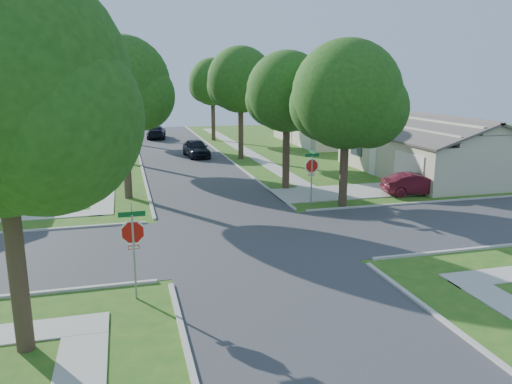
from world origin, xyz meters
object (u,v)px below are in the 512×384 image
at_px(tree_w_mid, 122,80).
at_px(stop_sign_sw, 133,236).
at_px(tree_w_far, 122,89).
at_px(tree_w_near, 123,88).
at_px(house_nw_far, 0,134).
at_px(tree_ne_corner, 348,100).
at_px(house_ne_near, 429,153).
at_px(house_ne_far, 328,128).
at_px(car_curb_east, 196,148).
at_px(car_curb_west, 156,132).
at_px(tree_sw_corner, 1,98).
at_px(stop_sign_ne, 312,168).
at_px(tree_e_mid, 241,83).
at_px(car_driveway, 416,184).
at_px(tree_e_near, 288,96).
at_px(tree_e_far, 213,84).

bearing_deg(tree_w_mid, stop_sign_sw, -90.13).
relative_size(tree_w_mid, tree_w_far, 1.19).
height_order(tree_w_near, house_nw_far, tree_w_near).
bearing_deg(tree_ne_corner, tree_w_mid, 123.22).
relative_size(tree_ne_corner, house_ne_near, 0.64).
distance_m(tree_ne_corner, house_ne_far, 26.91).
height_order(house_ne_near, car_curb_east, house_ne_near).
bearing_deg(stop_sign_sw, house_nw_far, 107.10).
bearing_deg(car_curb_west, tree_w_near, 88.85).
height_order(tree_sw_corner, house_ne_near, tree_sw_corner).
bearing_deg(house_ne_far, stop_sign_ne, -114.93).
relative_size(tree_w_mid, house_nw_far, 0.70).
distance_m(car_curb_east, car_curb_west, 14.48).
bearing_deg(tree_ne_corner, house_ne_far, 68.77).
bearing_deg(tree_w_mid, tree_w_near, -90.02).
relative_size(house_nw_far, car_curb_east, 3.07).
bearing_deg(car_curb_east, tree_w_far, 113.33).
xyz_separation_m(tree_w_near, tree_ne_corner, (11.00, -4.80, -0.52)).
distance_m(stop_sign_ne, car_curb_east, 18.56).
bearing_deg(tree_e_mid, car_driveway, -66.50).
height_order(tree_e_near, tree_e_far, tree_e_far).
bearing_deg(stop_sign_ne, tree_sw_corner, -136.06).
xyz_separation_m(house_ne_far, house_nw_far, (-31.98, 3.00, 0.00)).
xyz_separation_m(tree_e_near, house_ne_near, (11.24, 1.99, -4.13)).
bearing_deg(house_nw_far, tree_sw_corner, -77.62).
relative_size(house_ne_far, car_curb_west, 2.74).
xyz_separation_m(tree_e_near, tree_w_near, (-9.40, 0.00, 0.47)).
height_order(tree_e_far, car_curb_west, tree_e_far).
xyz_separation_m(stop_sign_ne, tree_e_near, (0.05, 4.31, 3.61)).
xyz_separation_m(tree_e_far, car_curb_east, (-3.55, -11.13, -5.22)).
distance_m(house_nw_far, car_curb_east, 19.47).
relative_size(tree_w_mid, house_ne_far, 0.70).
xyz_separation_m(tree_w_near, house_nw_far, (-11.35, 22.99, -4.60)).
distance_m(stop_sign_sw, house_ne_near, 25.98).
xyz_separation_m(tree_ne_corner, house_ne_near, (9.63, 6.79, -4.08)).
bearing_deg(car_curb_east, house_nw_far, 147.65).
height_order(tree_w_far, house_ne_far, tree_w_far).
bearing_deg(house_ne_far, tree_w_near, -135.91).
relative_size(tree_e_near, tree_ne_corner, 0.96).
distance_m(tree_e_near, car_driveway, 9.11).
height_order(tree_e_near, tree_sw_corner, tree_sw_corner).
distance_m(tree_e_far, tree_w_mid, 16.05).
bearing_deg(tree_w_mid, car_driveway, -43.85).
distance_m(tree_e_mid, car_driveway, 17.82).
xyz_separation_m(house_ne_near, house_nw_far, (-31.98, 21.00, 0.00)).
height_order(tree_w_near, car_curb_west, tree_w_near).
distance_m(tree_ne_corner, car_driveway, 7.26).
distance_m(tree_w_mid, house_nw_far, 16.56).
bearing_deg(tree_w_mid, car_curb_west, 77.98).
bearing_deg(house_ne_near, tree_e_mid, 138.30).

